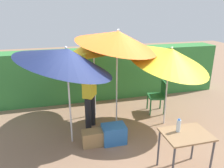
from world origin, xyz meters
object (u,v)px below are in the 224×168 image
at_px(cooler_box, 114,134).
at_px(umbrella_navy, 170,56).
at_px(person_vendor, 90,92).
at_px(chair_plastic, 159,95).
at_px(umbrella_orange, 93,47).
at_px(crate_cardboard, 93,138).
at_px(bottle_water, 179,126).
at_px(umbrella_rainbow, 67,57).
at_px(folding_table, 186,138).
at_px(umbrella_yellow, 118,39).

bearing_deg(cooler_box, umbrella_navy, 18.51).
distance_m(person_vendor, chair_plastic, 2.05).
relative_size(umbrella_orange, crate_cardboard, 4.77).
bearing_deg(cooler_box, crate_cardboard, 178.98).
bearing_deg(bottle_water, umbrella_orange, 112.76).
xyz_separation_m(umbrella_orange, crate_cardboard, (-0.27, -1.33, -1.70)).
relative_size(person_vendor, bottle_water, 7.83).
distance_m(umbrella_rainbow, folding_table, 2.64).
distance_m(cooler_box, folding_table, 1.60).
distance_m(umbrella_orange, crate_cardboard, 2.18).
relative_size(umbrella_navy, cooler_box, 4.52).
bearing_deg(umbrella_orange, crate_cardboard, -101.46).
height_order(person_vendor, bottle_water, person_vendor).
xyz_separation_m(umbrella_navy, chair_plastic, (0.11, 0.63, -1.22)).
distance_m(umbrella_orange, bottle_water, 2.81).
distance_m(chair_plastic, crate_cardboard, 2.34).
bearing_deg(bottle_water, person_vendor, 123.75).
relative_size(umbrella_rainbow, folding_table, 2.90).
height_order(umbrella_navy, chair_plastic, umbrella_navy).
xyz_separation_m(umbrella_navy, cooler_box, (-1.48, -0.50, -1.53)).
bearing_deg(umbrella_orange, folding_table, -65.94).
bearing_deg(folding_table, umbrella_yellow, 107.98).
relative_size(umbrella_yellow, cooler_box, 5.05).
bearing_deg(cooler_box, person_vendor, 117.25).
bearing_deg(umbrella_yellow, person_vendor, -174.07).
distance_m(chair_plastic, bottle_water, 2.37).
bearing_deg(person_vendor, bottle_water, -56.25).
bearing_deg(chair_plastic, umbrella_navy, -99.61).
bearing_deg(umbrella_orange, umbrella_navy, -27.09).
bearing_deg(umbrella_navy, umbrella_yellow, 164.58).
height_order(umbrella_navy, folding_table, umbrella_navy).
bearing_deg(umbrella_rainbow, chair_plastic, 18.55).
bearing_deg(chair_plastic, umbrella_orange, 172.88).
xyz_separation_m(folding_table, bottle_water, (-0.11, 0.10, 0.21)).
distance_m(umbrella_yellow, cooler_box, 2.11).
xyz_separation_m(umbrella_orange, chair_plastic, (1.76, -0.22, -1.35)).
relative_size(cooler_box, crate_cardboard, 1.05).
relative_size(umbrella_rainbow, chair_plastic, 2.61).
bearing_deg(umbrella_rainbow, bottle_water, -38.93).
xyz_separation_m(umbrella_orange, cooler_box, (0.18, -1.34, -1.66)).
height_order(crate_cardboard, bottle_water, bottle_water).
bearing_deg(person_vendor, umbrella_yellow, 5.93).
xyz_separation_m(umbrella_yellow, chair_plastic, (1.28, 0.30, -1.61)).
distance_m(umbrella_navy, cooler_box, 2.18).
xyz_separation_m(chair_plastic, cooler_box, (-1.59, -1.12, -0.31)).
distance_m(umbrella_rainbow, crate_cardboard, 1.78).
distance_m(umbrella_orange, folding_table, 3.01).
bearing_deg(crate_cardboard, umbrella_rainbow, 146.12).
relative_size(umbrella_yellow, umbrella_navy, 1.12).
distance_m(cooler_box, crate_cardboard, 0.45).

